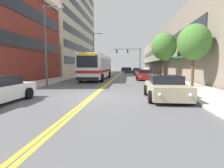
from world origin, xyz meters
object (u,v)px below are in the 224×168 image
car_beige_parked_right_foreground (166,88)px  car_dark_grey_moving_second (128,71)px  car_navy_moving_third (124,69)px  car_charcoal_parked_left_far (103,71)px  car_champagne_parked_right_end (139,72)px  street_lamp_left_far (95,51)px  street_lamp_left_near (48,39)px  car_red_parked_right_mid (144,75)px  car_slate_blue_parked_left_near (97,72)px  traffic_signal_mast (131,55)px  city_bus (98,66)px  fire_hydrant (163,78)px  car_silver_moving_lead (129,70)px  car_black_parked_right_far (136,70)px  street_tree_right_near (194,42)px  street_tree_right_mid (164,47)px

car_beige_parked_right_foreground → car_dark_grey_moving_second: size_ratio=0.94×
car_beige_parked_right_foreground → car_navy_moving_third: car_navy_moving_third is taller
car_charcoal_parked_left_far → car_champagne_parked_right_end: 9.45m
street_lamp_left_far → street_lamp_left_near: bearing=-89.9°
car_champagne_parked_right_end → street_lamp_left_near: street_lamp_left_near is taller
car_charcoal_parked_left_far → car_red_parked_right_mid: bearing=-66.5°
car_slate_blue_parked_left_near → traffic_signal_mast: 14.44m
car_beige_parked_right_foreground → city_bus: bearing=114.2°
car_dark_grey_moving_second → car_navy_moving_third: size_ratio=0.93×
fire_hydrant → street_lamp_left_near: bearing=-158.4°
car_silver_moving_lead → car_charcoal_parked_left_far: bearing=-117.7°
car_charcoal_parked_left_far → car_silver_moving_lead: car_silver_moving_lead is taller
car_red_parked_right_mid → car_champagne_parked_right_end: bearing=89.7°
car_charcoal_parked_left_far → car_dark_grey_moving_second: 7.55m
car_beige_parked_right_foreground → car_black_parked_right_far: size_ratio=0.86×
car_charcoal_parked_left_far → street_lamp_left_near: 28.45m
car_dark_grey_moving_second → street_lamp_left_far: bearing=-125.0°
street_lamp_left_far → street_tree_right_near: size_ratio=1.71×
street_tree_right_mid → car_champagne_parked_right_end: bearing=99.5°
car_silver_moving_lead → car_navy_moving_third: same height
car_dark_grey_moving_second → street_tree_right_mid: (4.91, -22.85, 3.92)m
car_champagne_parked_right_end → street_tree_right_mid: (2.55, -15.26, 3.91)m
street_lamp_left_near → car_navy_moving_third: bearing=83.2°
traffic_signal_mast → street_tree_right_near: 32.97m
car_beige_parked_right_foreground → car_navy_moving_third: bearing=94.1°
street_lamp_left_near → street_tree_right_near: street_lamp_left_near is taller
car_dark_grey_moving_second → car_navy_moving_third: car_navy_moving_third is taller
car_beige_parked_right_foreground → traffic_signal_mast: size_ratio=0.55×
car_black_parked_right_far → street_lamp_left_near: size_ratio=0.67×
car_black_parked_right_far → car_silver_moving_lead: size_ratio=1.12×
street_tree_right_mid → car_beige_parked_right_foreground: bearing=-100.2°
traffic_signal_mast → car_dark_grey_moving_second: bearing=-144.8°
car_champagne_parked_right_end → car_dark_grey_moving_second: (-2.37, 7.59, -0.01)m
city_bus → car_champagne_parked_right_end: 17.04m
car_charcoal_parked_left_far → car_black_parked_right_far: bearing=45.4°
car_red_parked_right_mid → street_tree_right_mid: (2.64, 1.13, 3.86)m
car_beige_parked_right_foreground → car_silver_moving_lead: car_silver_moving_lead is taller
car_charcoal_parked_left_far → fire_hydrant: (10.31, -23.86, 0.01)m
car_black_parked_right_far → car_charcoal_parked_left_far: bearing=-134.6°
car_silver_moving_lead → city_bus: bearing=-97.7°
car_charcoal_parked_left_far → fire_hydrant: car_charcoal_parked_left_far is taller
city_bus → car_black_parked_right_far: city_bus is taller
car_beige_parked_right_foreground → street_tree_right_near: 7.13m
street_lamp_left_far → car_silver_moving_lead: bearing=68.7°
car_beige_parked_right_foreground → street_lamp_left_near: 11.36m
car_slate_blue_parked_left_near → car_champagne_parked_right_end: (8.73, 3.86, -0.05)m
car_black_parked_right_far → traffic_signal_mast: bearing=-111.6°
street_lamp_left_far → street_tree_right_mid: size_ratio=1.43×
traffic_signal_mast → street_lamp_left_far: size_ratio=0.85×
city_bus → street_lamp_left_near: street_lamp_left_near is taller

